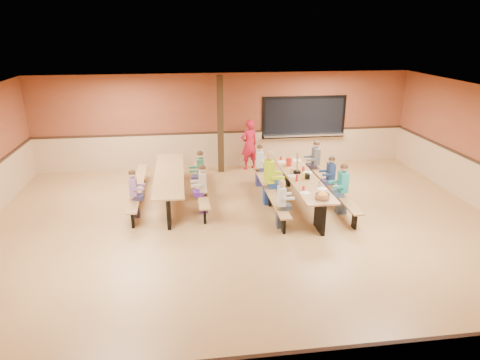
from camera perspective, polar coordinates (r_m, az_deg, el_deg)
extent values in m
plane|color=olive|center=(9.62, 1.15, -7.15)|extent=(12.00, 12.00, 0.00)
cube|color=brown|center=(13.83, -2.03, 7.90)|extent=(12.00, 0.04, 3.00)
cube|color=brown|center=(4.70, 11.23, -18.33)|extent=(12.00, 0.04, 3.00)
cube|color=white|center=(8.67, 1.29, 10.78)|extent=(12.00, 10.00, 0.04)
cube|color=black|center=(14.28, 8.53, 8.29)|extent=(2.60, 0.06, 1.20)
cube|color=silver|center=(14.32, 8.51, 5.98)|extent=(2.70, 0.28, 0.06)
cube|color=black|center=(13.23, -2.63, 7.34)|extent=(0.18, 0.18, 3.00)
cube|color=olive|center=(11.01, 8.26, 0.31)|extent=(0.75, 3.60, 0.04)
cube|color=black|center=(9.78, 10.60, -4.77)|extent=(0.08, 0.60, 0.70)
cube|color=black|center=(12.54, 6.28, 1.07)|extent=(0.08, 0.60, 0.70)
cube|color=olive|center=(10.92, 4.02, -1.31)|extent=(0.26, 3.60, 0.04)
cube|color=black|center=(11.00, 3.99, -2.40)|extent=(0.06, 0.18, 0.41)
cube|color=olive|center=(11.36, 12.20, -0.88)|extent=(0.26, 3.60, 0.04)
cube|color=black|center=(11.44, 12.12, -1.93)|extent=(0.06, 0.18, 0.41)
cube|color=olive|center=(11.32, -9.42, 0.80)|extent=(0.75, 3.60, 0.04)
cube|color=black|center=(10.01, -9.47, -4.09)|extent=(0.08, 0.60, 0.70)
cube|color=black|center=(12.91, -9.20, 1.48)|extent=(0.08, 0.60, 0.70)
cube|color=olive|center=(11.48, -13.46, -0.75)|extent=(0.26, 3.60, 0.04)
cube|color=black|center=(11.56, -13.37, -1.80)|extent=(0.06, 0.18, 0.41)
cube|color=olive|center=(11.42, -5.21, -0.37)|extent=(0.26, 3.60, 0.04)
cube|color=black|center=(11.50, -5.17, -1.43)|extent=(0.06, 0.18, 0.41)
imported|color=#B01428|center=(13.65, 1.24, 4.75)|extent=(0.69, 0.57, 1.61)
cylinder|color=red|center=(11.81, 6.53, 2.41)|extent=(0.16, 0.16, 0.22)
cube|color=black|center=(10.88, 8.95, 0.50)|extent=(0.10, 0.14, 0.13)
cylinder|color=yellow|center=(10.83, 8.50, 0.55)|extent=(0.06, 0.06, 0.17)
cylinder|color=#B2140F|center=(10.66, 7.58, 0.28)|extent=(0.06, 0.06, 0.17)
cube|color=black|center=(11.26, 7.59, 1.06)|extent=(0.16, 0.16, 0.06)
cube|color=olive|center=(11.17, 7.65, 2.42)|extent=(0.02, 0.09, 0.50)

